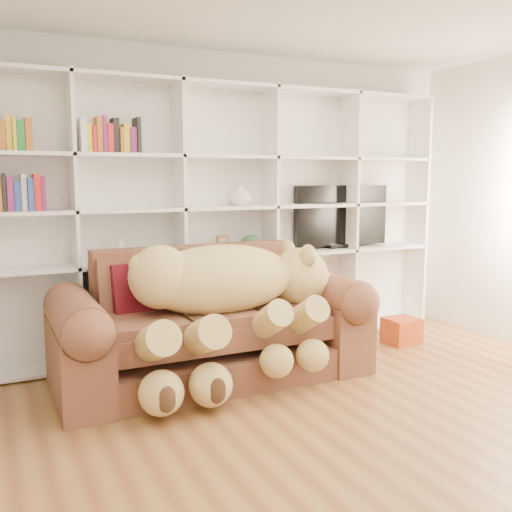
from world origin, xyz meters
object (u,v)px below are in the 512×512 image
gift_box (402,331)px  tv (341,217)px  sofa (212,330)px  teddy_bear (227,294)px

gift_box → tv: bearing=113.5°
gift_box → sofa: bearing=-177.8°
teddy_bear → gift_box: 2.03m
sofa → teddy_bear: size_ratio=1.33×
teddy_bear → gift_box: size_ratio=5.98×
sofa → teddy_bear: 0.38m
teddy_bear → tv: size_ratio=1.70×
gift_box → tv: tv is taller
sofa → gift_box: sofa is taller
sofa → teddy_bear: teddy_bear is taller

